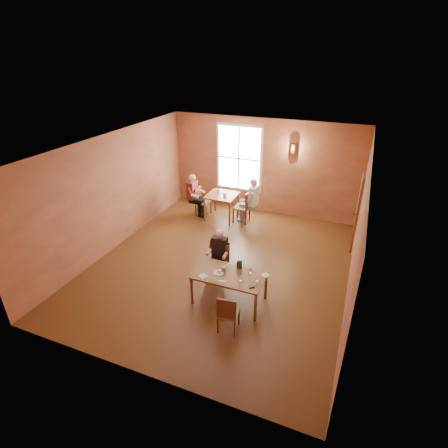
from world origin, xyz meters
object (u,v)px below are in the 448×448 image
at_px(main_table, 229,288).
at_px(chair_empty, 229,312).
at_px(chair_diner_white, 242,207).
at_px(chair_diner_main, 219,264).
at_px(second_table, 222,206).
at_px(diner_main, 219,259).
at_px(diner_maroon, 202,196).
at_px(chair_diner_maroon, 203,201).
at_px(diner_white, 243,201).

relative_size(main_table, chair_empty, 1.78).
bearing_deg(chair_diner_white, chair_diner_main, -170.11).
xyz_separation_m(main_table, chair_empty, (0.29, -0.77, 0.07)).
bearing_deg(second_table, diner_main, -69.07).
bearing_deg(chair_empty, diner_maroon, 114.33).
distance_m(main_table, diner_maroon, 4.42).
relative_size(second_table, chair_diner_maroon, 0.98).
distance_m(chair_diner_main, diner_white, 3.12).
bearing_deg(diner_maroon, main_table, 32.46).
xyz_separation_m(chair_diner_white, chair_diner_maroon, (-1.30, 0.00, -0.04)).
distance_m(main_table, chair_empty, 0.83).
distance_m(chair_empty, second_table, 4.91).
height_order(diner_main, diner_white, diner_white).
xyz_separation_m(diner_white, diner_maroon, (-1.36, 0.00, -0.03)).
xyz_separation_m(chair_diner_main, diner_white, (-0.51, 3.07, 0.26)).
relative_size(diner_main, chair_empty, 1.38).
height_order(diner_main, chair_diner_maroon, diner_main).
bearing_deg(chair_empty, diner_white, 99.83).
bearing_deg(second_table, diner_maroon, 180.00).
distance_m(chair_diner_main, diner_maroon, 3.60).
bearing_deg(second_table, chair_diner_main, -68.88).
bearing_deg(diner_maroon, diner_main, 31.04).
relative_size(diner_white, chair_diner_maroon, 1.48).
bearing_deg(diner_main, chair_diner_main, -90.00).
relative_size(second_table, diner_white, 0.66).
height_order(diner_white, chair_diner_maroon, diner_white).
distance_m(chair_empty, chair_diner_maroon, 5.20).
bearing_deg(diner_main, main_table, 128.88).
bearing_deg(diner_maroon, diner_white, 90.00).
height_order(main_table, diner_white, diner_white).
relative_size(main_table, diner_white, 1.08).
distance_m(main_table, chair_diner_white, 3.86).
bearing_deg(chair_diner_maroon, chair_empty, 30.28).
relative_size(chair_diner_main, diner_main, 0.74).
height_order(main_table, chair_diner_main, chair_diner_main).
relative_size(second_table, chair_diner_white, 0.90).
height_order(chair_diner_white, diner_maroon, diner_maroon).
distance_m(chair_diner_maroon, diner_maroon, 0.20).
bearing_deg(main_table, second_table, 114.38).
bearing_deg(chair_diner_main, diner_white, -80.65).
bearing_deg(chair_diner_white, chair_diner_maroon, 90.00).
bearing_deg(second_table, chair_diner_white, 0.00).
relative_size(chair_diner_main, second_table, 0.94).
bearing_deg(chair_diner_white, chair_empty, -163.59).
xyz_separation_m(diner_main, diner_maroon, (-1.87, 3.10, 0.08)).
xyz_separation_m(diner_main, chair_diner_maroon, (-1.84, 3.10, -0.11)).
distance_m(chair_diner_white, diner_maroon, 1.34).
distance_m(main_table, diner_white, 3.87).
xyz_separation_m(chair_empty, second_table, (-1.97, 4.49, -0.02)).
bearing_deg(second_table, chair_empty, -66.29).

